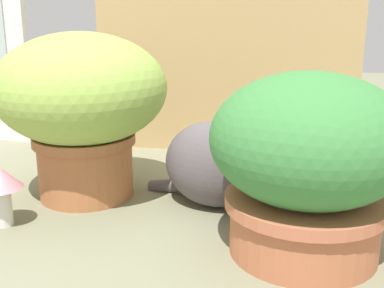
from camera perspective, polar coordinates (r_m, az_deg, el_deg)
name	(u,v)px	position (r m, az deg, el deg)	size (l,w,h in m)	color
ground_plane	(157,208)	(1.25, -4.17, -7.51)	(6.00, 6.00, 0.00)	gray
cardboard_backdrop	(226,24)	(1.68, 4.02, 13.97)	(0.90, 0.03, 0.89)	tan
grass_planter	(82,102)	(1.29, -12.84, 4.85)	(0.44, 0.44, 0.44)	#B0683E
leafy_planter	(308,160)	(0.98, 13.46, -1.86)	(0.39, 0.39, 0.37)	#BA6844
cat	(221,161)	(1.21, 3.40, -1.99)	(0.37, 0.23, 0.32)	#595055
mushroom_ornament_pink	(1,184)	(1.19, -21.61, -4.41)	(0.10, 0.10, 0.14)	silver
mushroom_ornament_red	(79,172)	(1.26, -13.16, -3.21)	(0.09, 0.09, 0.12)	silver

